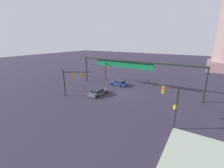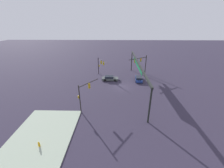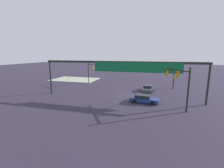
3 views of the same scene
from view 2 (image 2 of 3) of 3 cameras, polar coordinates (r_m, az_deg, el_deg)
ground_plane at (r=34.95m, az=4.22°, el=-1.28°), size 189.84×189.84×0.00m
sidewalk_corner at (r=23.29m, az=-26.50°, el=-18.48°), size 12.57×8.44×0.15m
traffic_signal_near_corner at (r=41.80m, az=-4.59°, el=8.09°), size 4.64×2.99×5.02m
traffic_signal_opposite_side at (r=42.55m, az=11.75°, el=8.67°), size 3.74×5.55×5.78m
traffic_signal_cross_street at (r=25.31m, az=-11.15°, el=-3.14°), size 3.96×3.19×5.22m
overhead_sign_gantry at (r=34.20m, az=10.37°, el=7.43°), size 26.66×0.43×6.24m
sedan_car_approaching at (r=39.11m, az=10.72°, el=2.09°), size 4.47×2.25×1.21m
sedan_car_waiting_far at (r=38.79m, az=-0.86°, el=2.34°), size 2.00×4.41×1.21m
fire_hydrant_on_curb at (r=21.74m, az=-27.23°, el=-20.71°), size 0.33×0.22×0.71m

